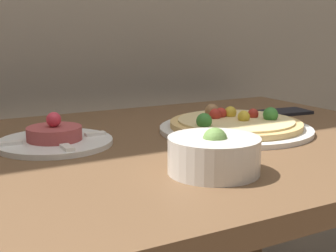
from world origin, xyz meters
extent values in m
cube|color=brown|center=(0.00, 0.39, 0.72)|extent=(1.14, 0.77, 0.03)
cylinder|color=brown|center=(0.51, 0.71, 0.35)|extent=(0.06, 0.06, 0.70)
cylinder|color=white|center=(0.18, 0.39, 0.74)|extent=(0.32, 0.32, 0.01)
cylinder|color=#DBB26B|center=(0.18, 0.39, 0.75)|extent=(0.28, 0.28, 0.01)
cylinder|color=beige|center=(0.18, 0.39, 0.76)|extent=(0.24, 0.24, 0.00)
sphere|color=gold|center=(0.19, 0.38, 0.77)|extent=(0.03, 0.03, 0.03)
sphere|color=#997047|center=(0.17, 0.46, 0.77)|extent=(0.03, 0.03, 0.03)
sphere|color=#387F33|center=(0.09, 0.37, 0.77)|extent=(0.03, 0.03, 0.03)
sphere|color=#997047|center=(0.20, 0.39, 0.77)|extent=(0.02, 0.02, 0.02)
sphere|color=#387F33|center=(0.25, 0.36, 0.77)|extent=(0.03, 0.03, 0.03)
sphere|color=#B22D23|center=(0.15, 0.43, 0.77)|extent=(0.03, 0.03, 0.03)
sphere|color=#B22D23|center=(0.17, 0.43, 0.77)|extent=(0.02, 0.02, 0.02)
sphere|color=gold|center=(0.19, 0.43, 0.77)|extent=(0.03, 0.03, 0.03)
sphere|color=#B22D23|center=(0.23, 0.40, 0.77)|extent=(0.02, 0.02, 0.02)
cylinder|color=white|center=(-0.18, 0.46, 0.74)|extent=(0.22, 0.22, 0.01)
cylinder|color=#A84747|center=(-0.18, 0.46, 0.76)|extent=(0.10, 0.10, 0.02)
sphere|color=#E0384C|center=(-0.18, 0.46, 0.78)|extent=(0.03, 0.03, 0.03)
cube|color=white|center=(-0.10, 0.46, 0.75)|extent=(0.04, 0.02, 0.01)
cube|color=white|center=(-0.18, 0.54, 0.75)|extent=(0.02, 0.04, 0.01)
cube|color=white|center=(-0.26, 0.46, 0.75)|extent=(0.04, 0.02, 0.01)
cube|color=white|center=(-0.18, 0.38, 0.75)|extent=(0.02, 0.04, 0.01)
cylinder|color=silver|center=(-0.02, 0.18, 0.76)|extent=(0.14, 0.14, 0.05)
sphere|color=#668E42|center=(-0.02, 0.17, 0.79)|extent=(0.04, 0.04, 0.04)
sphere|color=#B7BC70|center=(-0.02, 0.18, 0.79)|extent=(0.03, 0.03, 0.03)
sphere|color=#668E42|center=(-0.02, 0.17, 0.79)|extent=(0.03, 0.03, 0.03)
cube|color=black|center=(0.42, 0.50, 0.74)|extent=(0.13, 0.09, 0.01)
camera|label=1|loc=(-0.41, -0.38, 0.95)|focal=50.00mm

